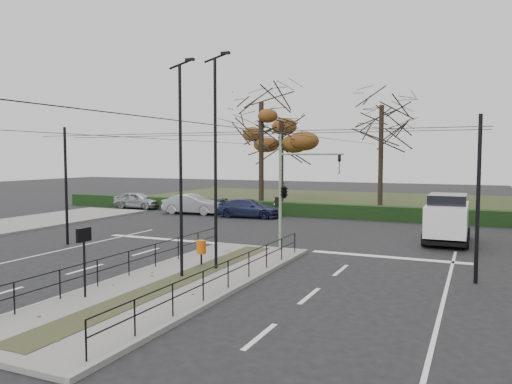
# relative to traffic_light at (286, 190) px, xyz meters

# --- Properties ---
(ground) EXTENTS (140.00, 140.00, 0.00)m
(ground) POSITION_rel_traffic_light_xyz_m (-1.42, -4.50, -2.97)
(ground) COLOR black
(ground) RESTS_ON ground
(median_island) EXTENTS (4.40, 15.00, 0.14)m
(median_island) POSITION_rel_traffic_light_xyz_m (-1.42, -7.00, -2.90)
(median_island) COLOR slate
(median_island) RESTS_ON ground
(park) EXTENTS (38.00, 26.00, 0.10)m
(park) POSITION_rel_traffic_light_xyz_m (-7.42, 27.50, -2.92)
(park) COLOR #263018
(park) RESTS_ON ground
(hedge) EXTENTS (38.00, 1.00, 1.00)m
(hedge) POSITION_rel_traffic_light_xyz_m (-7.42, 14.10, -2.47)
(hedge) COLOR black
(hedge) RESTS_ON ground
(median_railing) EXTENTS (4.14, 13.24, 0.92)m
(median_railing) POSITION_rel_traffic_light_xyz_m (-1.42, -7.10, -1.99)
(median_railing) COLOR black
(median_railing) RESTS_ON median_island
(catenary) EXTENTS (20.00, 34.00, 6.00)m
(catenary) POSITION_rel_traffic_light_xyz_m (-1.42, -2.88, 0.46)
(catenary) COLOR black
(catenary) RESTS_ON ground
(traffic_light) EXTENTS (3.30, 1.90, 4.85)m
(traffic_light) POSITION_rel_traffic_light_xyz_m (0.00, 0.00, 0.00)
(traffic_light) COLOR gray
(traffic_light) RESTS_ON median_island
(litter_bin) EXTENTS (0.39, 0.39, 1.00)m
(litter_bin) POSITION_rel_traffic_light_xyz_m (-1.97, -4.43, -2.11)
(litter_bin) COLOR black
(litter_bin) RESTS_ON median_island
(info_panel) EXTENTS (0.12, 0.57, 2.17)m
(info_panel) POSITION_rel_traffic_light_xyz_m (-2.93, -9.93, -1.12)
(info_panel) COLOR black
(info_panel) RESTS_ON median_island
(streetlamp_median_near) EXTENTS (0.65, 0.13, 7.81)m
(streetlamp_median_near) POSITION_rel_traffic_light_xyz_m (-1.61, -6.42, 1.15)
(streetlamp_median_near) COLOR black
(streetlamp_median_near) RESTS_ON median_island
(streetlamp_median_far) EXTENTS (0.69, 0.14, 8.29)m
(streetlamp_median_far) POSITION_rel_traffic_light_xyz_m (-1.07, -4.81, 1.39)
(streetlamp_median_far) COLOR black
(streetlamp_median_far) RESTS_ON median_island
(parked_car_first) EXTENTS (4.32, 1.81, 1.46)m
(parked_car_first) POSITION_rel_traffic_light_xyz_m (-18.84, 13.50, -2.24)
(parked_car_first) COLOR #999CA0
(parked_car_first) RESTS_ON ground
(parked_car_second) EXTENTS (4.81, 2.02, 1.55)m
(parked_car_second) POSITION_rel_traffic_light_xyz_m (-12.34, 11.91, -2.19)
(parked_car_second) COLOR #999CA0
(parked_car_second) RESTS_ON ground
(parked_car_third) EXTENTS (4.86, 2.36, 1.36)m
(parked_car_third) POSITION_rel_traffic_light_xyz_m (-7.34, 11.72, -2.28)
(parked_car_third) COLOR #1D2345
(parked_car_third) RESTS_ON ground
(white_van) EXTENTS (2.22, 4.84, 2.54)m
(white_van) POSITION_rel_traffic_light_xyz_m (6.73, 6.07, -1.65)
(white_van) COLOR white
(white_van) RESTS_ON ground
(rust_tree) EXTENTS (7.99, 7.99, 10.04)m
(rust_tree) POSITION_rel_traffic_light_xyz_m (-8.56, 21.46, 4.75)
(rust_tree) COLOR black
(rust_tree) RESTS_ON park
(bare_tree_center) EXTENTS (7.10, 7.10, 12.01)m
(bare_tree_center) POSITION_rel_traffic_light_xyz_m (0.02, 24.26, 5.51)
(bare_tree_center) COLOR black
(bare_tree_center) RESTS_ON park
(bare_tree_near) EXTENTS (6.77, 6.77, 12.17)m
(bare_tree_near) POSITION_rel_traffic_light_xyz_m (-9.33, 18.57, 5.62)
(bare_tree_near) COLOR black
(bare_tree_near) RESTS_ON park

